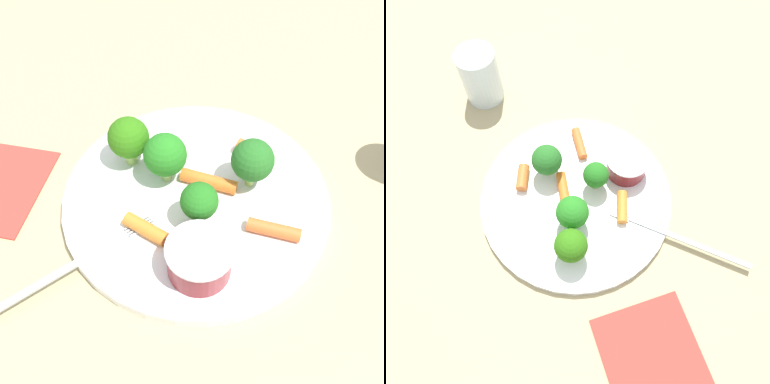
# 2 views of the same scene
# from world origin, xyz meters

# --- Properties ---
(ground_plane) EXTENTS (2.40, 2.40, 0.00)m
(ground_plane) POSITION_xyz_m (0.00, 0.00, 0.00)
(ground_plane) COLOR tan
(plate) EXTENTS (0.27, 0.27, 0.01)m
(plate) POSITION_xyz_m (0.00, 0.00, 0.01)
(plate) COLOR white
(plate) RESTS_ON ground_plane
(sauce_cup) EXTENTS (0.06, 0.06, 0.04)m
(sauce_cup) POSITION_xyz_m (0.08, -0.02, 0.03)
(sauce_cup) COLOR maroon
(sauce_cup) RESTS_ON plate
(broccoli_floret_0) EXTENTS (0.04, 0.04, 0.06)m
(broccoli_floret_0) POSITION_xyz_m (-0.03, -0.02, 0.05)
(broccoli_floret_0) COLOR #8EBA65
(broccoli_floret_0) RESTS_ON plate
(broccoli_floret_1) EXTENTS (0.04, 0.04, 0.05)m
(broccoli_floret_1) POSITION_xyz_m (0.03, -0.01, 0.04)
(broccoli_floret_1) COLOR #8AB572
(broccoli_floret_1) RESTS_ON plate
(broccoli_floret_2) EXTENTS (0.04, 0.04, 0.06)m
(broccoli_floret_2) POSITION_xyz_m (0.00, 0.06, 0.05)
(broccoli_floret_2) COLOR #97C060
(broccoli_floret_2) RESTS_ON plate
(broccoli_floret_3) EXTENTS (0.04, 0.04, 0.06)m
(broccoli_floret_3) POSITION_xyz_m (-0.06, -0.06, 0.05)
(broccoli_floret_3) COLOR #9AC360
(broccoli_floret_3) RESTS_ON plate
(carrot_stick_0) EXTENTS (0.04, 0.04, 0.01)m
(carrot_stick_0) POSITION_xyz_m (0.03, -0.06, 0.02)
(carrot_stick_0) COLOR orange
(carrot_stick_0) RESTS_ON plate
(carrot_stick_1) EXTENTS (0.04, 0.05, 0.01)m
(carrot_stick_1) POSITION_xyz_m (0.07, 0.06, 0.02)
(carrot_stick_1) COLOR orange
(carrot_stick_1) RESTS_ON plate
(carrot_stick_2) EXTENTS (0.05, 0.06, 0.01)m
(carrot_stick_2) POSITION_xyz_m (-0.01, 0.02, 0.02)
(carrot_stick_2) COLOR orange
(carrot_stick_2) RESTS_ON plate
(carrot_stick_3) EXTENTS (0.04, 0.04, 0.02)m
(carrot_stick_3) POSITION_xyz_m (-0.04, 0.07, 0.02)
(carrot_stick_3) COLOR orange
(carrot_stick_3) RESTS_ON plate
(fork) EXTENTS (0.08, 0.19, 0.00)m
(fork) POSITION_xyz_m (0.06, -0.14, 0.01)
(fork) COLOR #B5BBBD
(fork) RESTS_ON plate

